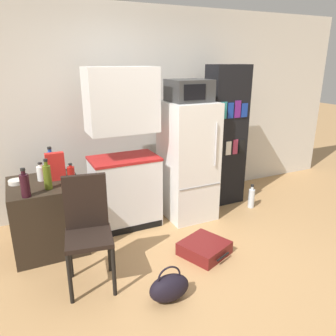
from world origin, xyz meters
TOP-DOWN VIEW (x-y plane):
  - ground_plane at (0.00, 0.00)m, footprint 24.00×24.00m
  - wall_back at (0.20, 2.00)m, footprint 6.40×0.10m
  - side_table at (-1.39, 1.22)m, footprint 0.72×0.76m
  - kitchen_hutch at (-0.47, 1.36)m, footprint 0.80×0.50m
  - refrigerator at (0.35, 1.27)m, footprint 0.59×0.68m
  - microwave at (0.35, 1.27)m, footprint 0.48×0.44m
  - bookshelf at (1.03, 1.44)m, footprint 0.53×0.34m
  - bottle_blue_soda at (-1.27, 1.50)m, footprint 0.09×0.09m
  - bottle_olive_oil at (-1.36, 1.02)m, footprint 0.08×0.08m
  - bottle_milk_white at (-1.40, 1.31)m, footprint 0.09×0.09m
  - bottle_ketchup_red at (-1.11, 1.22)m, footprint 0.08×0.08m
  - bottle_wine_dark at (-1.57, 0.90)m, footprint 0.08×0.08m
  - bowl at (-1.65, 1.32)m, footprint 0.15×0.15m
  - cereal_box at (-1.25, 1.26)m, footprint 0.19×0.07m
  - chair at (-1.12, 0.43)m, footprint 0.46×0.46m
  - suitcase_large_flat at (0.06, 0.34)m, footprint 0.57×0.56m
  - handbag at (-0.58, -0.13)m, footprint 0.36×0.20m
  - water_bottle_front at (1.27, 1.07)m, footprint 0.09×0.09m

SIDE VIEW (x-z plane):
  - ground_plane at x=0.00m, z-range 0.00..0.00m
  - suitcase_large_flat at x=0.06m, z-range 0.00..0.14m
  - handbag at x=-0.58m, z-range -0.04..0.29m
  - water_bottle_front at x=1.27m, z-range -0.03..0.31m
  - side_table at x=-1.39m, z-range 0.00..0.75m
  - chair at x=-1.12m, z-range 0.09..1.11m
  - refrigerator at x=0.35m, z-range 0.00..1.49m
  - bowl at x=-1.65m, z-range 0.75..0.79m
  - bottle_ketchup_red at x=-1.11m, z-range 0.73..0.91m
  - bottle_milk_white at x=-1.40m, z-range 0.73..0.93m
  - bottle_wine_dark at x=-1.57m, z-range 0.72..1.01m
  - bottle_blue_soda at x=-1.27m, z-range 0.72..1.03m
  - bottle_olive_oil at x=-1.36m, z-range 0.72..1.03m
  - kitchen_hutch at x=-0.47m, z-range -0.06..1.84m
  - cereal_box at x=-1.25m, z-range 0.75..1.05m
  - bookshelf at x=1.03m, z-range 0.00..1.92m
  - wall_back at x=0.20m, z-range 0.00..2.64m
  - microwave at x=0.35m, z-range 1.49..1.75m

